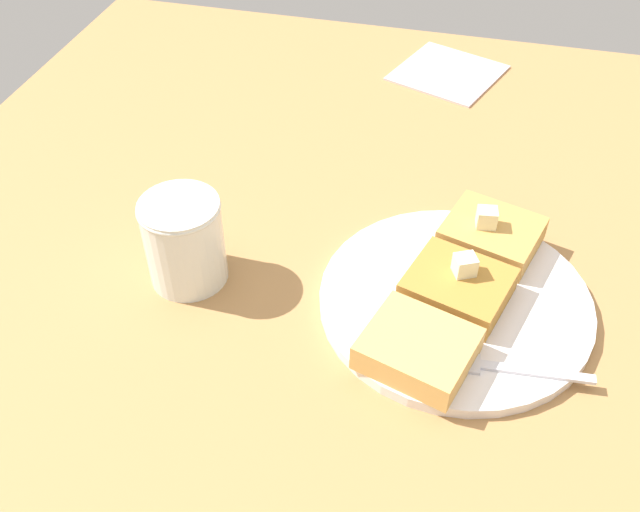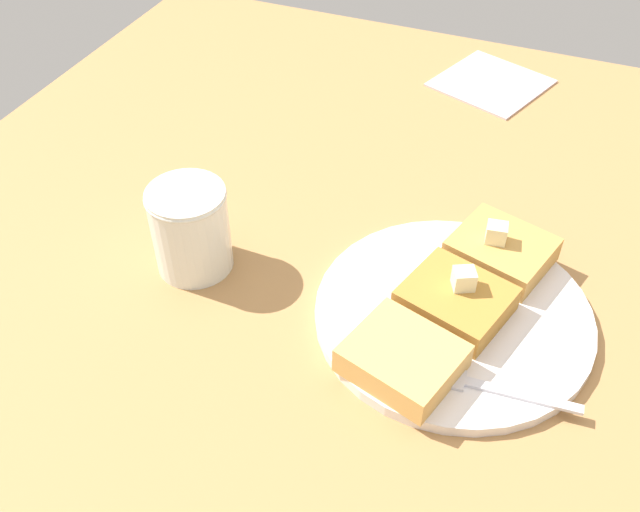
{
  "view_description": "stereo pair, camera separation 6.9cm",
  "coord_description": "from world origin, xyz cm",
  "views": [
    {
      "loc": [
        47.57,
        2.17,
        53.94
      ],
      "look_at": [
        -1.51,
        -10.31,
        6.6
      ],
      "focal_mm": 40.0,
      "sensor_mm": 36.0,
      "label": 1
    },
    {
      "loc": [
        45.41,
        8.75,
        53.94
      ],
      "look_at": [
        -1.51,
        -10.31,
        6.6
      ],
      "focal_mm": 40.0,
      "sensor_mm": 36.0,
      "label": 2
    }
  ],
  "objects": [
    {
      "name": "fork",
      "position": [
        5.4,
        7.19,
        3.45
      ],
      "size": [
        2.68,
        16.06,
        0.36
      ],
      "color": "silver",
      "rests_on": "plate"
    },
    {
      "name": "toast_slice_left",
      "position": [
        -11.13,
        5.77,
        4.66
      ],
      "size": [
        10.56,
        11.34,
        2.78
      ],
      "primitive_type": "cube",
      "rotation": [
        0.0,
        0.0,
        -0.29
      ],
      "color": "#C59045",
      "rests_on": "plate"
    },
    {
      "name": "toast_slice_middle",
      "position": [
        -2.55,
        3.18,
        4.66
      ],
      "size": [
        10.56,
        11.34,
        2.78
      ],
      "primitive_type": "cube",
      "rotation": [
        0.0,
        0.0,
        -0.29
      ],
      "color": "#AF7830",
      "rests_on": "plate"
    },
    {
      "name": "napkin",
      "position": [
        -48.85,
        -3.0,
        2.25
      ],
      "size": [
        17.81,
        17.66,
        0.3
      ],
      "primitive_type": "cube",
      "rotation": [
        0.0,
        0.0,
        -0.36
      ],
      "color": "beige",
      "rests_on": "table_surface"
    },
    {
      "name": "table_surface",
      "position": [
        0.0,
        0.0,
        1.05
      ],
      "size": [
        123.69,
        123.69,
        2.1
      ],
      "primitive_type": "cube",
      "color": "#A47544",
      "rests_on": "ground"
    },
    {
      "name": "plate",
      "position": [
        -2.55,
        3.18,
        2.76
      ],
      "size": [
        26.78,
        26.78,
        1.17
      ],
      "color": "silver",
      "rests_on": "table_surface"
    },
    {
      "name": "syrup_jar",
      "position": [
        -0.47,
        -23.8,
        6.63
      ],
      "size": [
        8.08,
        8.08,
        9.47
      ],
      "color": "#4B2205",
      "rests_on": "table_surface"
    },
    {
      "name": "toast_slice_right",
      "position": [
        6.03,
        0.59,
        4.66
      ],
      "size": [
        10.56,
        11.34,
        2.78
      ],
      "primitive_type": "cube",
      "rotation": [
        0.0,
        0.0,
        -0.29
      ],
      "color": "tan",
      "rests_on": "plate"
    },
    {
      "name": "butter_pat_secondary",
      "position": [
        -3.23,
        3.49,
        7.05
      ],
      "size": [
        2.51,
        2.6,
        2.01
      ],
      "primitive_type": "cube",
      "rotation": [
        0.0,
        0.0,
        2.03
      ],
      "color": "#F0EDC5",
      "rests_on": "toast_slice_middle"
    },
    {
      "name": "butter_pat_primary",
      "position": [
        -10.83,
        4.95,
        7.05
      ],
      "size": [
        2.09,
        2.26,
        2.01
      ],
      "primitive_type": "cube",
      "rotation": [
        0.0,
        0.0,
        1.72
      ],
      "color": "beige",
      "rests_on": "toast_slice_left"
    }
  ]
}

